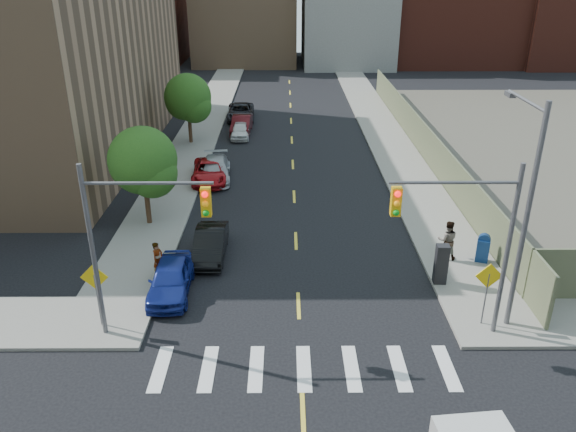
{
  "coord_description": "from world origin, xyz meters",
  "views": [
    {
      "loc": [
        -0.56,
        -11.91,
        13.2
      ],
      "look_at": [
        -0.42,
        12.71,
        2.0
      ],
      "focal_mm": 35.0,
      "sensor_mm": 36.0,
      "label": 1
    }
  ],
  "objects_px": {
    "parked_car_white": "(240,130)",
    "parked_car_grey": "(241,112)",
    "payphone": "(441,264)",
    "parked_car_black": "(210,244)",
    "parked_car_blue": "(171,279)",
    "mailbox": "(483,248)",
    "pedestrian_west": "(158,259)",
    "parked_car_red": "(210,171)",
    "parked_car_silver": "(215,169)",
    "pedestrian_east": "(447,240)",
    "parked_car_maroon": "(241,125)"
  },
  "relations": [
    {
      "from": "parked_car_white",
      "to": "payphone",
      "type": "bearing_deg",
      "value": -65.76
    },
    {
      "from": "payphone",
      "to": "parked_car_red",
      "type": "bearing_deg",
      "value": 134.65
    },
    {
      "from": "mailbox",
      "to": "pedestrian_east",
      "type": "bearing_deg",
      "value": -169.6
    },
    {
      "from": "payphone",
      "to": "pedestrian_east",
      "type": "distance_m",
      "value": 2.39
    },
    {
      "from": "parked_car_grey",
      "to": "pedestrian_west",
      "type": "xyz_separation_m",
      "value": [
        -1.72,
        -28.16,
        0.26
      ]
    },
    {
      "from": "parked_car_black",
      "to": "parked_car_maroon",
      "type": "xyz_separation_m",
      "value": [
        0.0,
        21.65,
        0.04
      ]
    },
    {
      "from": "parked_car_blue",
      "to": "mailbox",
      "type": "xyz_separation_m",
      "value": [
        14.31,
        2.54,
        0.12
      ]
    },
    {
      "from": "parked_car_black",
      "to": "mailbox",
      "type": "height_order",
      "value": "mailbox"
    },
    {
      "from": "parked_car_red",
      "to": "payphone",
      "type": "xyz_separation_m",
      "value": [
        11.8,
        -13.14,
        0.41
      ]
    },
    {
      "from": "parked_car_blue",
      "to": "parked_car_red",
      "type": "bearing_deg",
      "value": 88.23
    },
    {
      "from": "parked_car_red",
      "to": "mailbox",
      "type": "relative_size",
      "value": 3.37
    },
    {
      "from": "parked_car_black",
      "to": "payphone",
      "type": "relative_size",
      "value": 2.24
    },
    {
      "from": "parked_car_black",
      "to": "pedestrian_west",
      "type": "xyz_separation_m",
      "value": [
        -2.1,
        -2.07,
        0.29
      ]
    },
    {
      "from": "parked_car_blue",
      "to": "parked_car_black",
      "type": "relative_size",
      "value": 1.02
    },
    {
      "from": "parked_car_black",
      "to": "parked_car_silver",
      "type": "height_order",
      "value": "parked_car_black"
    },
    {
      "from": "parked_car_maroon",
      "to": "pedestrian_east",
      "type": "bearing_deg",
      "value": -60.95
    },
    {
      "from": "parked_car_blue",
      "to": "pedestrian_east",
      "type": "xyz_separation_m",
      "value": [
        12.66,
        2.82,
        0.4
      ]
    },
    {
      "from": "pedestrian_east",
      "to": "pedestrian_west",
      "type": "bearing_deg",
      "value": 15.41
    },
    {
      "from": "parked_car_black",
      "to": "parked_car_white",
      "type": "height_order",
      "value": "parked_car_black"
    },
    {
      "from": "parked_car_maroon",
      "to": "payphone",
      "type": "height_order",
      "value": "payphone"
    },
    {
      "from": "parked_car_silver",
      "to": "parked_car_maroon",
      "type": "bearing_deg",
      "value": 80.15
    },
    {
      "from": "parked_car_red",
      "to": "parked_car_white",
      "type": "bearing_deg",
      "value": 77.83
    },
    {
      "from": "parked_car_silver",
      "to": "pedestrian_east",
      "type": "distance_m",
      "value": 16.67
    },
    {
      "from": "parked_car_red",
      "to": "mailbox",
      "type": "bearing_deg",
      "value": -42.72
    },
    {
      "from": "mailbox",
      "to": "parked_car_blue",
      "type": "bearing_deg",
      "value": -150.02
    },
    {
      "from": "parked_car_maroon",
      "to": "parked_car_black",
      "type": "bearing_deg",
      "value": -88.07
    },
    {
      "from": "parked_car_white",
      "to": "parked_car_grey",
      "type": "distance_m",
      "value": 5.79
    },
    {
      "from": "parked_car_red",
      "to": "payphone",
      "type": "height_order",
      "value": "payphone"
    },
    {
      "from": "pedestrian_east",
      "to": "parked_car_white",
      "type": "bearing_deg",
      "value": -52.5
    },
    {
      "from": "parked_car_black",
      "to": "payphone",
      "type": "distance_m",
      "value": 10.87
    },
    {
      "from": "pedestrian_west",
      "to": "payphone",
      "type": "bearing_deg",
      "value": -68.54
    },
    {
      "from": "parked_car_red",
      "to": "parked_car_silver",
      "type": "distance_m",
      "value": 0.47
    },
    {
      "from": "parked_car_silver",
      "to": "parked_car_white",
      "type": "height_order",
      "value": "parked_car_silver"
    },
    {
      "from": "parked_car_blue",
      "to": "parked_car_white",
      "type": "bearing_deg",
      "value": 85.09
    },
    {
      "from": "parked_car_white",
      "to": "pedestrian_west",
      "type": "xyz_separation_m",
      "value": [
        -2.1,
        -22.38,
        0.35
      ]
    },
    {
      "from": "parked_car_blue",
      "to": "parked_car_red",
      "type": "relative_size",
      "value": 0.89
    },
    {
      "from": "parked_car_blue",
      "to": "mailbox",
      "type": "height_order",
      "value": "mailbox"
    },
    {
      "from": "parked_car_maroon",
      "to": "parked_car_white",
      "type": "bearing_deg",
      "value": -88.07
    },
    {
      "from": "parked_car_blue",
      "to": "parked_car_red",
      "type": "xyz_separation_m",
      "value": [
        0.0,
        13.72,
        -0.06
      ]
    },
    {
      "from": "parked_car_silver",
      "to": "parked_car_maroon",
      "type": "height_order",
      "value": "parked_car_maroon"
    },
    {
      "from": "parked_car_black",
      "to": "parked_car_silver",
      "type": "xyz_separation_m",
      "value": [
        -0.95,
        10.69,
        -0.0
      ]
    },
    {
      "from": "parked_car_black",
      "to": "parked_car_grey",
      "type": "bearing_deg",
      "value": 90.55
    },
    {
      "from": "parked_car_black",
      "to": "parked_car_white",
      "type": "xyz_separation_m",
      "value": [
        0.0,
        20.32,
        -0.06
      ]
    },
    {
      "from": "mailbox",
      "to": "pedestrian_east",
      "type": "height_order",
      "value": "pedestrian_east"
    },
    {
      "from": "parked_car_blue",
      "to": "payphone",
      "type": "bearing_deg",
      "value": 1.07
    },
    {
      "from": "payphone",
      "to": "parked_car_grey",
      "type": "bearing_deg",
      "value": 113.37
    },
    {
      "from": "parked_car_blue",
      "to": "pedestrian_west",
      "type": "xyz_separation_m",
      "value": [
        -0.8,
        1.29,
        0.25
      ]
    },
    {
      "from": "parked_car_silver",
      "to": "parked_car_white",
      "type": "distance_m",
      "value": 9.67
    },
    {
      "from": "parked_car_blue",
      "to": "parked_car_grey",
      "type": "relative_size",
      "value": 0.83
    },
    {
      "from": "mailbox",
      "to": "parked_car_silver",
      "type": "bearing_deg",
      "value": 160.43
    }
  ]
}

